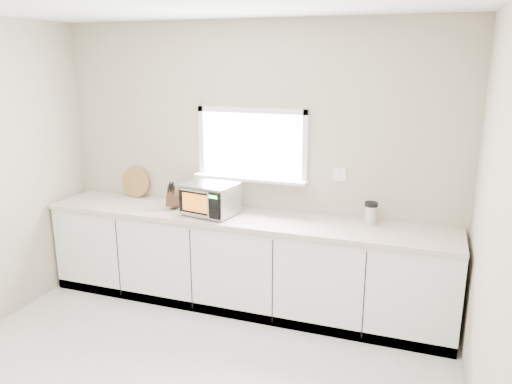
% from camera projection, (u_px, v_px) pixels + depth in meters
% --- Properties ---
extents(back_wall, '(4.00, 0.17, 2.70)m').
position_uv_depth(back_wall, '(253.00, 163.00, 4.83)').
color(back_wall, '#B0A48B').
rests_on(back_wall, ground).
extents(cabinets, '(3.92, 0.60, 0.88)m').
position_uv_depth(cabinets, '(242.00, 263.00, 4.80)').
color(cabinets, white).
rests_on(cabinets, ground).
extents(countertop, '(3.92, 0.64, 0.04)m').
position_uv_depth(countertop, '(242.00, 218.00, 4.68)').
color(countertop, beige).
rests_on(countertop, cabinets).
extents(microwave, '(0.52, 0.45, 0.30)m').
position_uv_depth(microwave, '(210.00, 198.00, 4.67)').
color(microwave, black).
rests_on(microwave, countertop).
extents(knife_block, '(0.11, 0.20, 0.28)m').
position_uv_depth(knife_block, '(174.00, 197.00, 4.88)').
color(knife_block, '#4D2A1B').
rests_on(knife_block, countertop).
extents(cutting_board, '(0.32, 0.08, 0.32)m').
position_uv_depth(cutting_board, '(136.00, 182.00, 5.28)').
color(cutting_board, '#A77E40').
rests_on(cutting_board, countertop).
extents(coffee_grinder, '(0.14, 0.14, 0.21)m').
position_uv_depth(coffee_grinder, '(371.00, 213.00, 4.41)').
color(coffee_grinder, '#B9BCC1').
rests_on(coffee_grinder, countertop).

